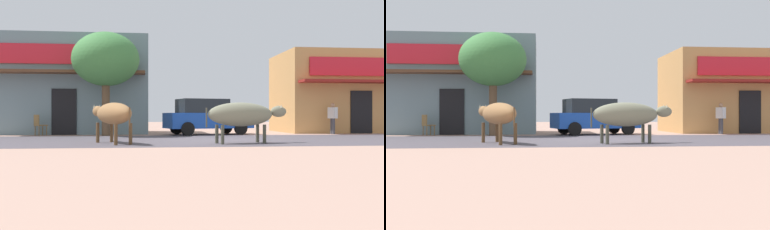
% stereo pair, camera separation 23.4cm
% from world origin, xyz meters
% --- Properties ---
extents(ground, '(80.00, 80.00, 0.00)m').
position_xyz_m(ground, '(0.00, 0.00, 0.00)').
color(ground, tan).
extents(asphalt_road, '(72.00, 6.72, 0.00)m').
position_xyz_m(asphalt_road, '(0.00, 0.00, 0.00)').
color(asphalt_road, '#4D474E').
rests_on(asphalt_road, ground).
extents(storefront_left_cafe, '(7.39, 5.17, 4.71)m').
position_xyz_m(storefront_left_cafe, '(-5.79, 6.61, 2.36)').
color(storefront_left_cafe, slate).
rests_on(storefront_left_cafe, ground).
extents(storefront_right_club, '(7.18, 5.17, 4.21)m').
position_xyz_m(storefront_right_club, '(8.54, 6.60, 2.11)').
color(storefront_right_club, tan).
rests_on(storefront_right_club, ground).
extents(roadside_tree, '(2.92, 2.92, 4.51)m').
position_xyz_m(roadside_tree, '(-3.94, 3.44, 3.31)').
color(roadside_tree, brown).
rests_on(roadside_tree, ground).
extents(parked_hatchback_car, '(4.22, 2.49, 1.64)m').
position_xyz_m(parked_hatchback_car, '(0.58, 4.16, 0.84)').
color(parked_hatchback_car, '#1945A6').
rests_on(parked_hatchback_car, ground).
extents(cow_near_brown, '(1.72, 2.65, 1.30)m').
position_xyz_m(cow_near_brown, '(-3.24, -1.56, 0.94)').
color(cow_near_brown, olive).
rests_on(cow_near_brown, ground).
extents(cow_far_dark, '(2.78, 1.12, 1.30)m').
position_xyz_m(cow_far_dark, '(0.86, -1.94, 0.91)').
color(cow_far_dark, slate).
rests_on(cow_far_dark, ground).
extents(pedestrian_by_shop, '(0.37, 0.61, 1.47)m').
position_xyz_m(pedestrian_by_shop, '(6.61, 3.95, 0.85)').
color(pedestrian_by_shop, '#3F3F47').
rests_on(pedestrian_by_shop, ground).
extents(cafe_chair_near_tree, '(0.62, 0.62, 0.92)m').
position_xyz_m(cafe_chair_near_tree, '(-6.88, 3.98, 0.51)').
color(cafe_chair_near_tree, brown).
rests_on(cafe_chair_near_tree, ground).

